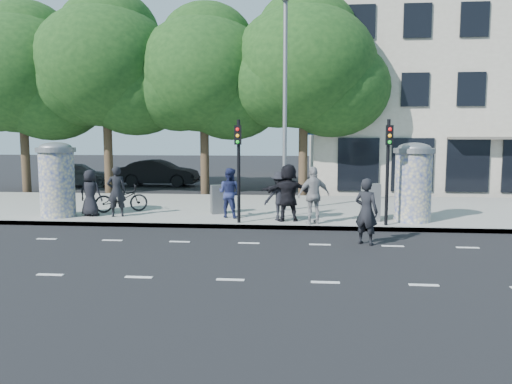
# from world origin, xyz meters

# --- Properties ---
(ground) EXTENTS (120.00, 120.00, 0.00)m
(ground) POSITION_xyz_m (0.00, 0.00, 0.00)
(ground) COLOR black
(ground) RESTS_ON ground
(sidewalk) EXTENTS (40.00, 8.00, 0.15)m
(sidewalk) POSITION_xyz_m (0.00, 7.50, 0.07)
(sidewalk) COLOR gray
(sidewalk) RESTS_ON ground
(curb) EXTENTS (40.00, 0.10, 0.16)m
(curb) POSITION_xyz_m (0.00, 3.55, 0.07)
(curb) COLOR slate
(curb) RESTS_ON ground
(lane_dash_near) EXTENTS (32.00, 0.12, 0.01)m
(lane_dash_near) POSITION_xyz_m (0.00, -2.20, 0.00)
(lane_dash_near) COLOR silver
(lane_dash_near) RESTS_ON ground
(lane_dash_far) EXTENTS (32.00, 0.12, 0.01)m
(lane_dash_far) POSITION_xyz_m (0.00, 1.40, 0.00)
(lane_dash_far) COLOR silver
(lane_dash_far) RESTS_ON ground
(ad_column_left) EXTENTS (1.36, 1.36, 2.65)m
(ad_column_left) POSITION_xyz_m (-7.20, 4.50, 1.54)
(ad_column_left) COLOR beige
(ad_column_left) RESTS_ON sidewalk
(ad_column_right) EXTENTS (1.36, 1.36, 2.65)m
(ad_column_right) POSITION_xyz_m (5.20, 4.70, 1.54)
(ad_column_right) COLOR beige
(ad_column_right) RESTS_ON sidewalk
(traffic_pole_near) EXTENTS (0.22, 0.31, 3.40)m
(traffic_pole_near) POSITION_xyz_m (-0.60, 3.79, 2.23)
(traffic_pole_near) COLOR black
(traffic_pole_near) RESTS_ON sidewalk
(traffic_pole_far) EXTENTS (0.22, 0.31, 3.40)m
(traffic_pole_far) POSITION_xyz_m (4.20, 3.79, 2.23)
(traffic_pole_far) COLOR black
(traffic_pole_far) RESTS_ON sidewalk
(street_lamp) EXTENTS (0.25, 0.93, 8.00)m
(street_lamp) POSITION_xyz_m (0.80, 6.63, 4.79)
(street_lamp) COLOR slate
(street_lamp) RESTS_ON sidewalk
(tree_far_left) EXTENTS (7.20, 7.20, 9.26)m
(tree_far_left) POSITION_xyz_m (-13.00, 12.50, 6.19)
(tree_far_left) COLOR #38281C
(tree_far_left) RESTS_ON ground
(tree_mid_left) EXTENTS (7.20, 7.20, 9.57)m
(tree_mid_left) POSITION_xyz_m (-8.50, 12.50, 6.50)
(tree_mid_left) COLOR #38281C
(tree_mid_left) RESTS_ON ground
(tree_near_left) EXTENTS (6.80, 6.80, 8.97)m
(tree_near_left) POSITION_xyz_m (-3.50, 12.70, 6.06)
(tree_near_left) COLOR #38281C
(tree_near_left) RESTS_ON ground
(tree_center) EXTENTS (7.00, 7.00, 9.30)m
(tree_center) POSITION_xyz_m (1.50, 12.30, 6.31)
(tree_center) COLOR #38281C
(tree_center) RESTS_ON ground
(building) EXTENTS (20.30, 15.85, 12.00)m
(building) POSITION_xyz_m (12.00, 19.99, 5.99)
(building) COLOR #ABA28F
(building) RESTS_ON ground
(ped_a) EXTENTS (0.88, 0.63, 1.69)m
(ped_a) POSITION_xyz_m (-6.08, 4.70, 0.99)
(ped_a) COLOR black
(ped_a) RESTS_ON sidewalk
(ped_b) EXTENTS (0.77, 0.63, 1.81)m
(ped_b) POSITION_xyz_m (-5.09, 4.67, 1.05)
(ped_b) COLOR black
(ped_b) RESTS_ON sidewalk
(ped_c) EXTENTS (1.03, 0.93, 1.75)m
(ped_c) POSITION_xyz_m (-1.07, 4.87, 1.02)
(ped_c) COLOR navy
(ped_c) RESTS_ON sidewalk
(ped_d) EXTENTS (1.23, 0.97, 1.67)m
(ped_d) POSITION_xyz_m (0.73, 4.45, 0.98)
(ped_d) COLOR black
(ped_d) RESTS_ON sidewalk
(ped_e) EXTENTS (1.26, 0.99, 1.88)m
(ped_e) POSITION_xyz_m (1.87, 3.85, 1.09)
(ped_e) COLOR gray
(ped_e) RESTS_ON sidewalk
(ped_f) EXTENTS (1.90, 1.00, 1.95)m
(ped_f) POSITION_xyz_m (1.02, 4.32, 1.12)
(ped_f) COLOR black
(ped_f) RESTS_ON sidewalk
(man_road) EXTENTS (0.82, 0.75, 1.87)m
(man_road) POSITION_xyz_m (3.28, 1.58, 0.93)
(man_road) COLOR black
(man_road) RESTS_ON ground
(bicycle) EXTENTS (1.43, 2.05, 1.02)m
(bicycle) POSITION_xyz_m (-5.33, 5.72, 0.66)
(bicycle) COLOR black
(bicycle) RESTS_ON sidewalk
(cabinet_left) EXTENTS (0.61, 0.53, 1.06)m
(cabinet_left) POSITION_xyz_m (-1.62, 5.68, 0.68)
(cabinet_left) COLOR #5D5E61
(cabinet_left) RESTS_ON sidewalk
(cabinet_right) EXTENTS (0.62, 0.46, 1.26)m
(cabinet_right) POSITION_xyz_m (3.81, 4.64, 0.78)
(cabinet_right) COLOR slate
(cabinet_right) RESTS_ON sidewalk
(car_left) EXTENTS (2.61, 4.51, 1.44)m
(car_left) POSITION_xyz_m (-11.78, 15.96, 0.72)
(car_left) COLOR #525659
(car_left) RESTS_ON ground
(car_mid) EXTENTS (1.79, 4.75, 1.55)m
(car_mid) POSITION_xyz_m (-7.10, 16.71, 0.77)
(car_mid) COLOR black
(car_mid) RESTS_ON ground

